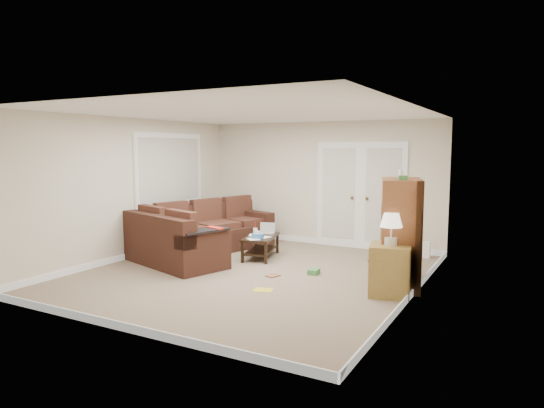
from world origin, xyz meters
The scene contains 17 objects.
floor centered at (0.00, 0.00, 0.00)m, with size 5.50×5.50×0.00m, color gray.
ceiling centered at (0.00, 0.00, 2.50)m, with size 5.00×5.50×0.02m, color white.
wall_left centered at (-2.50, 0.00, 1.25)m, with size 0.02×5.50×2.50m, color beige.
wall_right centered at (2.50, 0.00, 1.25)m, with size 0.02×5.50×2.50m, color beige.
wall_back centered at (0.00, 2.75, 1.25)m, with size 5.00×0.02×2.50m, color beige.
wall_front centered at (0.00, -2.75, 1.25)m, with size 5.00×0.02×2.50m, color beige.
baseboards centered at (0.00, 0.00, 0.05)m, with size 5.00×5.50×0.10m, color silver, non-canonical shape.
french_doors centered at (0.85, 2.71, 1.04)m, with size 1.80×0.05×2.13m.
window_left centered at (-2.46, 1.00, 1.55)m, with size 0.05×1.92×1.42m.
sectional_sofa centered at (-1.53, 0.64, 0.34)m, with size 2.08×3.26×0.88m.
coffee_table centered at (-0.44, 1.06, 0.22)m, with size 0.73×1.07×0.67m.
tv_armoire centered at (2.20, 0.43, 0.78)m, with size 0.78×1.07×1.66m.
side_cabinet centered at (2.20, -0.07, 0.40)m, with size 0.63×0.63×1.12m.
space_heater centered at (2.20, 2.44, 0.15)m, with size 0.12×0.10×0.30m, color white.
floor_magazine centered at (0.59, -0.69, 0.00)m, with size 0.26×0.21×0.01m, color yellow.
floor_greenbox centered at (0.87, 0.44, 0.04)m, with size 0.15×0.20×0.08m, color #3C843F.
floor_book centered at (0.29, 0.05, 0.01)m, with size 0.15×0.21×0.02m, color brown.
Camera 1 is at (3.84, -6.40, 1.97)m, focal length 32.00 mm.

